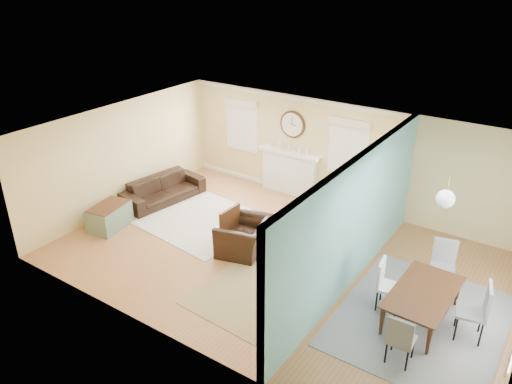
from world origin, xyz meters
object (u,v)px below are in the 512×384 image
dining_table (423,306)px  credenza (357,231)px  green_chair (322,209)px  eames_chair (244,236)px  sofa (163,189)px

dining_table → credenza: bearing=52.3°
green_chair → credenza: size_ratio=0.49×
green_chair → dining_table: green_chair is taller
credenza → dining_table: credenza is taller
eames_chair → green_chair: 2.24m
eames_chair → credenza: (1.90, 1.46, 0.04)m
green_chair → credenza: 1.34m
green_chair → credenza: (1.17, -0.65, 0.08)m
eames_chair → green_chair: eames_chair is taller
green_chair → credenza: bearing=-173.4°
eames_chair → sofa: bearing=-120.1°
eames_chair → credenza: credenza is taller
green_chair → sofa: bearing=54.3°
green_chair → dining_table: 3.80m
credenza → dining_table: bearing=-39.6°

